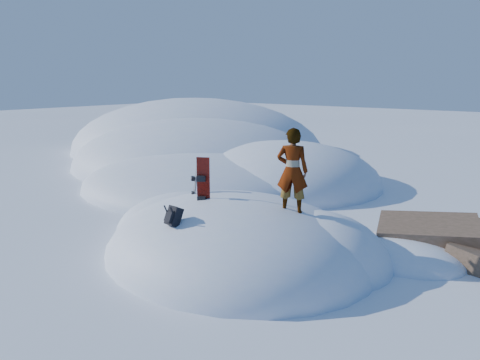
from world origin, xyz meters
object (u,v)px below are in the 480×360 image
Objects in this scene: snowboard_dark at (194,188)px; backpack at (173,216)px; person at (292,171)px; snowboard_red at (203,191)px.

snowboard_dark reaches higher than backpack.
snowboard_dark is 2.68× the size of backpack.
person is (2.83, 0.28, 0.76)m from snowboard_dark.
person reaches higher than snowboard_red.
snowboard_red is 0.98m from snowboard_dark.
person is (2.02, 0.81, 0.62)m from snowboard_red.
snowboard_red is 3.38× the size of backpack.
person is at bearing -6.07° from snowboard_red.
person is at bearing 60.32° from backpack.
backpack is at bearing 26.91° from person.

